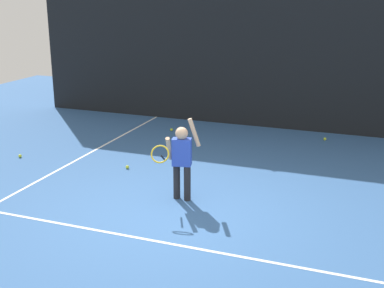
{
  "coord_description": "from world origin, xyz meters",
  "views": [
    {
      "loc": [
        2.78,
        -6.58,
        3.28
      ],
      "look_at": [
        -0.05,
        0.89,
        0.85
      ],
      "focal_mm": 48.17,
      "sensor_mm": 36.0,
      "label": 1
    }
  ],
  "objects_px": {
    "tennis_ball_2": "(172,130)",
    "tennis_ball_3": "(127,167)",
    "tennis_ball_0": "(181,158)",
    "tennis_ball_1": "(20,156)",
    "tennis_player": "(181,157)",
    "tennis_ball_4": "(325,139)"
  },
  "relations": [
    {
      "from": "tennis_ball_2",
      "to": "tennis_ball_3",
      "type": "relative_size",
      "value": 1.0
    },
    {
      "from": "tennis_ball_4",
      "to": "tennis_ball_1",
      "type": "bearing_deg",
      "value": -148.55
    },
    {
      "from": "tennis_ball_1",
      "to": "tennis_ball_3",
      "type": "height_order",
      "value": "same"
    },
    {
      "from": "tennis_ball_0",
      "to": "tennis_ball_3",
      "type": "height_order",
      "value": "same"
    },
    {
      "from": "tennis_ball_1",
      "to": "tennis_ball_4",
      "type": "distance_m",
      "value": 6.56
    },
    {
      "from": "tennis_player",
      "to": "tennis_ball_2",
      "type": "xyz_separation_m",
      "value": [
        -1.76,
        3.76,
        -0.69
      ]
    },
    {
      "from": "tennis_ball_1",
      "to": "tennis_ball_3",
      "type": "bearing_deg",
      "value": 4.22
    },
    {
      "from": "tennis_player",
      "to": "tennis_ball_2",
      "type": "distance_m",
      "value": 4.21
    },
    {
      "from": "tennis_ball_2",
      "to": "tennis_ball_4",
      "type": "relative_size",
      "value": 1.0
    },
    {
      "from": "tennis_ball_2",
      "to": "tennis_player",
      "type": "bearing_deg",
      "value": -64.89
    },
    {
      "from": "tennis_ball_0",
      "to": "tennis_ball_2",
      "type": "relative_size",
      "value": 1.0
    },
    {
      "from": "tennis_ball_1",
      "to": "tennis_ball_2",
      "type": "xyz_separation_m",
      "value": [
        2.08,
        2.93,
        0.0
      ]
    },
    {
      "from": "tennis_ball_2",
      "to": "tennis_ball_0",
      "type": "bearing_deg",
      "value": -62.21
    },
    {
      "from": "tennis_ball_2",
      "to": "tennis_ball_4",
      "type": "bearing_deg",
      "value": 8.01
    },
    {
      "from": "tennis_ball_0",
      "to": "tennis_ball_1",
      "type": "bearing_deg",
      "value": -161.16
    },
    {
      "from": "tennis_player",
      "to": "tennis_ball_3",
      "type": "relative_size",
      "value": 20.46
    },
    {
      "from": "tennis_ball_1",
      "to": "tennis_ball_0",
      "type": "bearing_deg",
      "value": 18.84
    },
    {
      "from": "tennis_player",
      "to": "tennis_ball_2",
      "type": "relative_size",
      "value": 20.46
    },
    {
      "from": "tennis_ball_4",
      "to": "tennis_ball_0",
      "type": "bearing_deg",
      "value": -136.79
    },
    {
      "from": "tennis_ball_2",
      "to": "tennis_ball_3",
      "type": "bearing_deg",
      "value": -84.64
    },
    {
      "from": "tennis_ball_2",
      "to": "tennis_ball_3",
      "type": "distance_m",
      "value": 2.77
    },
    {
      "from": "tennis_ball_2",
      "to": "tennis_ball_4",
      "type": "height_order",
      "value": "same"
    }
  ]
}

